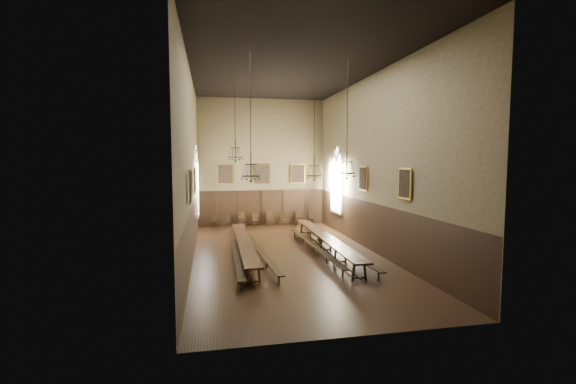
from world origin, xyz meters
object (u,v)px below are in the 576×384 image
object	(u,v)px
chair_0	(215,224)
chair_1	(227,224)
chair_3	(256,222)
bench_right_inner	(314,248)
chair_4	(270,222)
chandelier_back_left	(235,151)
table_left	(244,248)
chair_5	(282,222)
bench_right_outer	(335,248)
chandelier_front_left	(251,166)
bench_left_outer	(236,251)
chandelier_back_right	(314,170)
chair_6	(299,221)
bench_left_inner	(257,250)
chair_2	(242,222)
chandelier_front_right	(347,165)
chair_7	(312,221)
table_right	(326,244)

from	to	relation	value
chair_0	chair_1	bearing A→B (deg)	-16.48
chair_3	bench_right_inner	bearing A→B (deg)	-84.86
chair_4	chandelier_back_left	size ratio (longest dim) A/B	0.24
table_left	chandelier_back_left	xyz separation A→B (m)	(-0.25, 1.98, 4.75)
chair_1	chair_5	bearing A→B (deg)	18.68
bench_right_outer	chandelier_back_left	size ratio (longest dim) A/B	2.26
chair_4	chair_3	bearing A→B (deg)	169.12
chandelier_front_left	bench_left_outer	bearing A→B (deg)	99.08
table_left	chandelier_front_left	size ratio (longest dim) A/B	1.95
chair_3	chandelier_back_right	xyz separation A→B (m)	(2.50, -6.38, 3.88)
chair_6	bench_left_inner	bearing A→B (deg)	-111.36
chair_0	chair_3	world-z (taller)	chair_3
bench_left_inner	chandelier_back_left	world-z (taller)	chandelier_back_left
bench_right_inner	chair_2	xyz separation A→B (m)	(-2.92, 8.36, 0.05)
bench_right_outer	chandelier_back_right	world-z (taller)	chandelier_back_right
chair_3	chandelier_front_right	distance (m)	12.01
chair_3	chair_7	xyz separation A→B (m)	(4.09, 0.01, -0.00)
bench_right_outer	chair_1	size ratio (longest dim) A/B	11.33
bench_right_outer	chandelier_front_left	size ratio (longest dim) A/B	1.90
chair_5	chandelier_back_left	size ratio (longest dim) A/B	0.20
bench_left_inner	chair_0	distance (m)	8.56
bench_right_outer	chair_6	world-z (taller)	chair_6
chair_2	chair_5	world-z (taller)	chair_2
chair_5	chair_1	bearing A→B (deg)	-161.11
chair_0	chandelier_front_left	distance (m)	12.13
chair_3	chair_4	world-z (taller)	chair_4
chair_0	chair_3	xyz separation A→B (m)	(2.89, 0.05, 0.01)
table_right	chandelier_back_left	xyz separation A→B (m)	(-4.38, 2.03, 4.73)
bench_left_outer	chandelier_back_left	size ratio (longest dim) A/B	2.49
chair_6	chandelier_front_left	xyz separation A→B (m)	(-4.61, -11.29, 4.13)
bench_right_inner	chair_6	distance (m)	8.42
chair_6	chair_7	bearing A→B (deg)	8.42
chair_1	chandelier_back_left	distance (m)	7.93
table_left	chair_6	bearing A→B (deg)	60.66
chair_0	chandelier_front_right	distance (m)	12.94
bench_right_inner	bench_right_outer	xyz separation A→B (m)	(1.00, -0.42, 0.02)
chandelier_back_left	chandelier_back_right	distance (m)	4.42
table_right	chair_3	world-z (taller)	chair_3
chandelier_back_left	chair_6	bearing A→B (deg)	52.12
chair_4	chair_5	size ratio (longest dim) A/B	1.20
chair_4	chair_2	bearing A→B (deg)	172.53
chair_3	chandelier_front_left	world-z (taller)	chandelier_front_left
chair_0	chair_1	distance (m)	0.87
bench_right_outer	chair_6	size ratio (longest dim) A/B	9.85
chair_1	chair_4	world-z (taller)	chair_4
table_right	chair_1	bearing A→B (deg)	119.05
bench_left_outer	bench_right_outer	world-z (taller)	bench_left_outer
table_left	chair_5	distance (m)	9.05
bench_left_outer	chair_1	bearing A→B (deg)	90.35
bench_right_inner	chair_5	distance (m)	8.41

